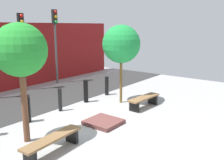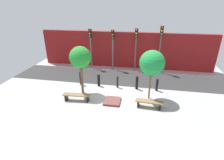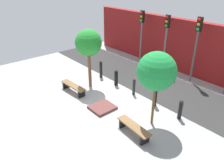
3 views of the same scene
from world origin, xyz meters
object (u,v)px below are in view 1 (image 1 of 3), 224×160
object	(u,v)px
bollard_right	(86,91)
traffic_light_mid_east	(22,38)
traffic_light_east	(55,33)
planter_bed	(104,122)
bollard_center	(60,100)
bollard_left	(27,109)
bench_left	(53,141)
tree_behind_right_bench	(121,44)
tree_behind_left_bench	(20,51)
bench_right	(144,100)
bollard_far_right	(107,86)

from	to	relation	value
bollard_right	traffic_light_mid_east	world-z (taller)	traffic_light_mid_east
traffic_light_mid_east	traffic_light_east	distance (m)	2.09
planter_bed	bollard_right	bearing A→B (deg)	56.27
bollard_center	bollard_left	bearing A→B (deg)	180.00
traffic_light_mid_east	traffic_light_east	size ratio (longest dim) A/B	0.93
bench_left	tree_behind_right_bench	xyz separation A→B (m)	(4.58, 1.13, 2.14)
planter_bed	tree_behind_left_bench	world-z (taller)	tree_behind_left_bench
traffic_light_east	bollard_center	bearing A→B (deg)	-129.33
tree_behind_right_bench	traffic_light_mid_east	xyz separation A→B (m)	(-1.25, 5.02, 0.15)
bench_right	bollard_right	world-z (taller)	bollard_right
bollard_far_right	bollard_center	bearing A→B (deg)	180.00
bollard_far_right	traffic_light_mid_east	size ratio (longest dim) A/B	0.23
planter_bed	tree_behind_right_bench	world-z (taller)	tree_behind_right_bench
bench_left	bollard_left	world-z (taller)	bollard_left
bench_right	bollard_left	distance (m)	4.39
bollard_far_right	bollard_left	bearing A→B (deg)	180.00
planter_bed	traffic_light_mid_east	xyz separation A→B (m)	(1.04, 5.94, 2.55)
tree_behind_left_bench	bollard_center	size ratio (longest dim) A/B	3.71
bollard_right	tree_behind_left_bench	bearing A→B (deg)	-161.94
tree_behind_left_bench	bollard_left	distance (m)	2.58
bollard_center	bollard_right	world-z (taller)	bollard_right
bench_left	bollard_left	distance (m)	2.50
bench_left	bench_right	xyz separation A→B (m)	(4.58, 0.00, -0.01)
traffic_light_east	traffic_light_mid_east	bearing A→B (deg)	-179.99
traffic_light_mid_east	bollard_right	bearing A→B (deg)	-84.18
bollard_left	bollard_right	world-z (taller)	bollard_right
tree_behind_right_bench	bollard_center	bearing A→B (deg)	152.11
bench_left	bench_right	size ratio (longest dim) A/B	1.09
bench_right	traffic_light_mid_east	bearing A→B (deg)	105.81
bench_left	bollard_right	xyz separation A→B (m)	(3.72, 2.34, 0.16)
tree_behind_right_bench	bollard_left	distance (m)	4.40
planter_bed	bollard_far_right	distance (m)	3.59
bollard_far_right	tree_behind_right_bench	bearing A→B (deg)	-114.94
bench_left	bollard_right	world-z (taller)	bollard_right
bench_right	bollard_far_right	size ratio (longest dim) A/B	1.89
tree_behind_right_bench	traffic_light_mid_east	size ratio (longest dim) A/B	0.86
planter_bed	bollard_left	bearing A→B (deg)	123.73
bench_right	bollard_right	xyz separation A→B (m)	(-0.86, 2.34, 0.17)
bollard_left	traffic_light_east	size ratio (longest dim) A/B	0.22
traffic_light_mid_east	traffic_light_east	world-z (taller)	traffic_light_east
bench_left	bollard_far_right	xyz separation A→B (m)	(5.15, 2.34, 0.12)
bollard_center	tree_behind_left_bench	bearing A→B (deg)	-152.11
bollard_far_right	tree_behind_left_bench	bearing A→B (deg)	-166.74
tree_behind_right_bench	bollard_right	bearing A→B (deg)	125.46
planter_bed	tree_behind_right_bench	distance (m)	3.44
bollard_center	bollard_right	xyz separation A→B (m)	(1.43, 0.00, 0.04)
bollard_center	traffic_light_east	world-z (taller)	traffic_light_east
bollard_left	bollard_far_right	bearing A→B (deg)	0.00
bollard_center	tree_behind_right_bench	bearing A→B (deg)	-27.89
bench_right	bollard_right	size ratio (longest dim) A/B	1.73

